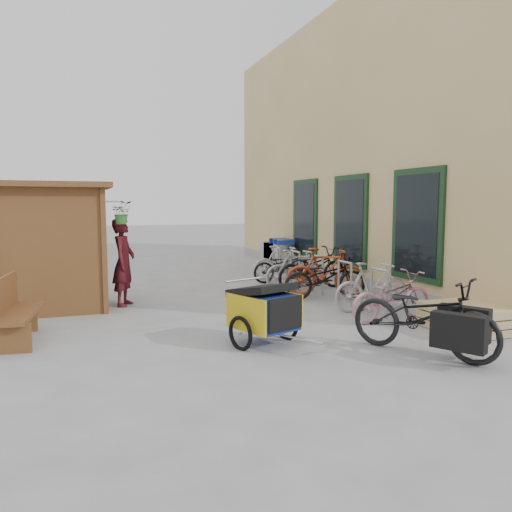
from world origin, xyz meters
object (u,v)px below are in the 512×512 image
object	(u,v)px
kiosk	(47,229)
bike_7	(281,263)
person_kiosk	(124,262)
bike_0	(392,296)
bike_6	(284,266)
bike_2	(325,277)
bike_4	(313,268)
child_trailer	(264,309)
bike_5	(296,269)
pallet_stack	(467,318)
cargo_bike	(425,316)
bike_1	(372,287)
bike_3	(325,272)
shopping_carts	(276,251)
bench	(13,309)

from	to	relation	value
kiosk	bike_7	xyz separation A→B (m)	(5.62, 2.12, -1.10)
person_kiosk	bike_7	xyz separation A→B (m)	(4.26, 2.08, -0.42)
bike_0	bike_6	bearing A→B (deg)	-4.21
bike_2	bike_7	distance (m)	2.89
bike_2	bike_4	distance (m)	1.25
child_trailer	bike_4	size ratio (longest dim) A/B	0.84
kiosk	bike_5	xyz separation A→B (m)	(5.38, 0.67, -1.08)
pallet_stack	bike_4	distance (m)	4.36
cargo_bike	bike_7	xyz separation A→B (m)	(0.82, 6.81, -0.07)
child_trailer	bike_1	distance (m)	3.03
bike_3	bike_5	distance (m)	1.09
bike_3	person_kiosk	bearing A→B (deg)	101.29
pallet_stack	shopping_carts	world-z (taller)	shopping_carts
shopping_carts	bike_4	size ratio (longest dim) A/B	0.79
kiosk	bike_5	world-z (taller)	kiosk
shopping_carts	bike_5	bearing A→B (deg)	-104.88
bench	bike_5	size ratio (longest dim) A/B	1.00
bike_6	bike_3	bearing A→B (deg)	-173.19
cargo_bike	bike_3	xyz separation A→B (m)	(0.79, 4.29, 0.00)
person_kiosk	bike_2	distance (m)	4.13
bike_0	bike_1	world-z (taller)	bike_1
cargo_bike	bike_2	world-z (taller)	cargo_bike
kiosk	bench	world-z (taller)	kiosk
pallet_stack	bike_0	distance (m)	1.23
kiosk	bike_7	bearing A→B (deg)	20.62
person_kiosk	bike_2	xyz separation A→B (m)	(4.04, -0.80, -0.40)
bench	cargo_bike	xyz separation A→B (m)	(5.21, -2.56, 0.03)
pallet_stack	bike_3	bearing A→B (deg)	101.03
bike_5	bike_2	bearing A→B (deg)	177.56
pallet_stack	bike_5	bearing A→B (deg)	101.21
bench	bike_7	world-z (taller)	bench
pallet_stack	cargo_bike	size ratio (longest dim) A/B	0.57
bench	bike_7	distance (m)	7.37
pallet_stack	bench	xyz separation A→B (m)	(-6.68, 1.74, 0.28)
bike_1	shopping_carts	bearing A→B (deg)	-3.16
pallet_stack	cargo_bike	xyz separation A→B (m)	(-1.47, -0.82, 0.31)
bench	bike_3	world-z (taller)	bike_3
bike_5	kiosk	bearing A→B (deg)	93.52
bike_1	bike_5	bearing A→B (deg)	8.69
bike_0	pallet_stack	bearing A→B (deg)	-147.59
bike_2	bike_7	size ratio (longest dim) A/B	1.19
bike_4	bike_5	distance (m)	0.40
kiosk	bike_2	distance (m)	5.57
person_kiosk	bike_6	size ratio (longest dim) A/B	1.08
cargo_bike	bike_0	size ratio (longest dim) A/B	1.28
bike_2	bike_6	world-z (taller)	bike_2
person_kiosk	bike_2	world-z (taller)	person_kiosk
bike_1	bike_6	bearing A→B (deg)	5.48
shopping_carts	bike_0	world-z (taller)	shopping_carts
cargo_bike	bike_1	world-z (taller)	cargo_bike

